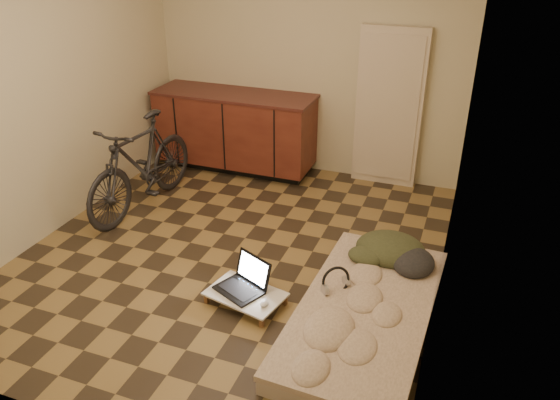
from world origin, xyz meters
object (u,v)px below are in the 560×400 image
at_px(futon, 365,314).
at_px(laptop, 244,283).
at_px(bicycle, 141,160).
at_px(lap_desk, 246,294).

distance_m(futon, laptop, 0.94).
xyz_separation_m(futon, laptop, (-0.94, -0.04, 0.07)).
distance_m(bicycle, futon, 2.73).
relative_size(bicycle, futon, 0.85).
relative_size(bicycle, laptop, 3.62).
bearing_deg(lap_desk, bicycle, 158.04).
xyz_separation_m(bicycle, lap_desk, (1.60, -1.09, -0.44)).
height_order(bicycle, laptop, bicycle).
distance_m(lap_desk, laptop, 0.09).
bearing_deg(bicycle, lap_desk, -29.55).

